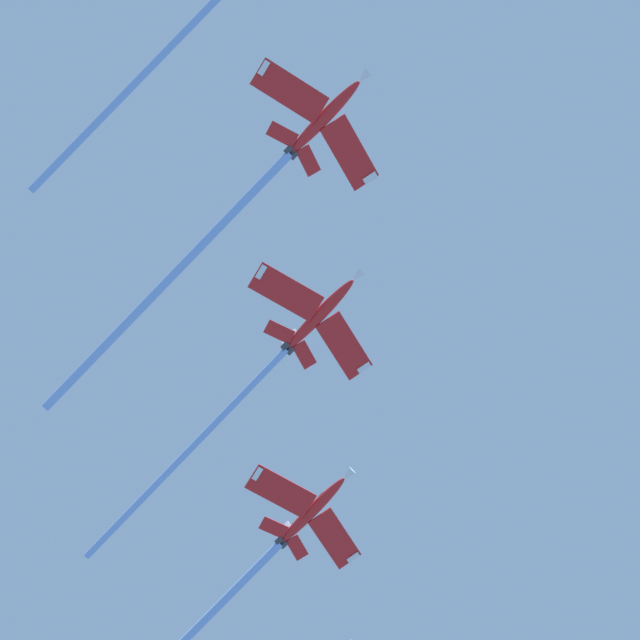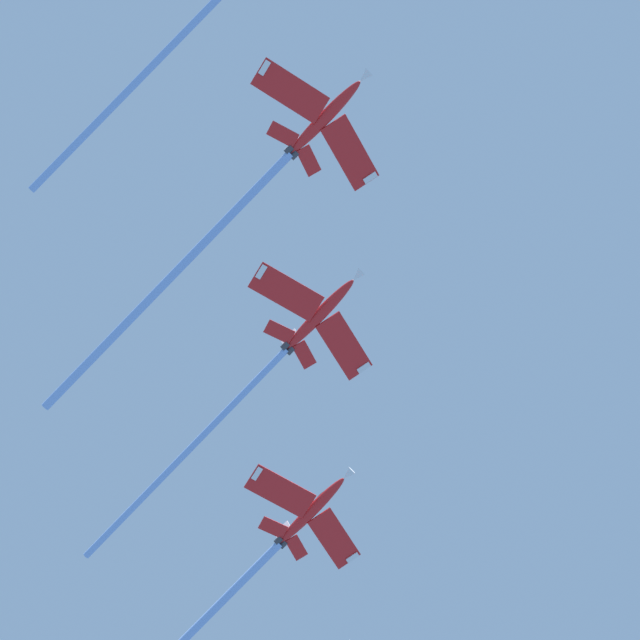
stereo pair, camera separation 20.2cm
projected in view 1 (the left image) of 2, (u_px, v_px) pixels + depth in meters
The scene contains 3 objects.
jet_second at pixel (247, 198), 148.59m from camera, with size 52.85×20.08×19.99m.
jet_third at pixel (272, 364), 154.71m from camera, with size 47.22×20.07×17.36m.
jet_fourth at pixel (250, 574), 162.88m from camera, with size 48.06×20.10×18.78m.
Camera 1 is at (-24.72, 13.83, 1.73)m, focal length 69.84 mm.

